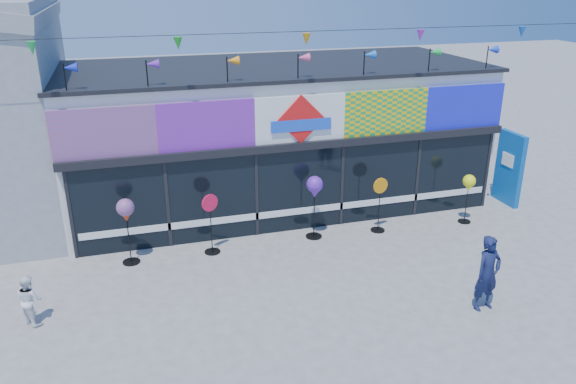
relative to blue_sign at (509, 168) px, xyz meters
name	(u,v)px	position (x,y,z in m)	size (l,w,h in m)	color
ground	(346,292)	(-6.63, -3.45, -1.10)	(80.00, 80.00, 0.00)	slate
kite_shop	(275,133)	(-6.63, 2.49, 0.94)	(16.00, 5.70, 5.31)	silver
blue_sign	(509,168)	(0.00, 0.00, 0.00)	(0.20, 1.10, 2.20)	#0A53A2
spinner_0	(126,212)	(-11.14, -0.70, 0.23)	(0.42, 0.42, 1.67)	black
spinner_1	(211,222)	(-9.16, -0.73, -0.27)	(0.42, 0.40, 1.57)	black
spinner_2	(315,189)	(-6.41, -0.63, 0.27)	(0.44, 0.44, 1.72)	black
spinner_3	(379,203)	(-4.61, -0.76, -0.29)	(0.43, 0.39, 1.53)	black
spinner_4	(469,185)	(-2.01, -0.94, 0.03)	(0.36, 0.36, 1.41)	black
adult_man	(488,273)	(-4.11, -4.86, -0.28)	(0.60, 0.39, 1.64)	#141B40
child	(29,300)	(-13.13, -2.73, -0.57)	(0.52, 0.30, 1.06)	white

